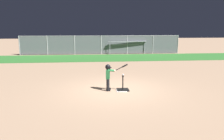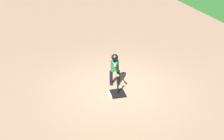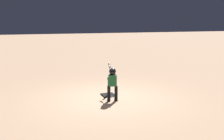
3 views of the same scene
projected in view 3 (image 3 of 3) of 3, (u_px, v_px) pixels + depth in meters
The scene contains 5 objects.
ground_plane at pixel (109, 98), 9.29m from camera, with size 90.00×90.00×0.00m, color #93755B.
home_plate at pixel (111, 96), 9.57m from camera, with size 0.44×0.44×0.02m, color white.
batting_tee at pixel (108, 94), 9.60m from camera, with size 0.52×0.47×0.66m.
batter_child at pixel (112, 80), 8.89m from camera, with size 0.96×0.37×1.19m.
baseball at pixel (108, 77), 9.48m from camera, with size 0.07×0.07×0.07m, color white.
Camera 3 is at (-8.48, 2.80, 2.73)m, focal length 42.00 mm.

